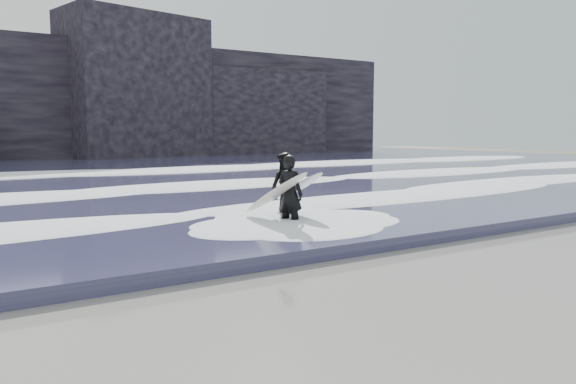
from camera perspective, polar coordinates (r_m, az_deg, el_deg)
name	(u,v)px	position (r m, az deg, el deg)	size (l,w,h in m)	color
ground	(448,299)	(9.20, 15.95, -10.43)	(120.00, 120.00, 0.00)	#78674D
sea	(63,172)	(35.49, -21.89, 1.89)	(90.00, 52.00, 0.30)	#333354
headland	(18,101)	(52.25, -25.72, 8.33)	(70.00, 9.00, 10.00)	black
foam_near	(205,207)	(16.36, -8.41, -1.52)	(60.00, 3.20, 0.20)	white
foam_mid	(131,186)	(22.87, -15.68, 0.59)	(60.00, 4.00, 0.24)	white
foam_far	(78,171)	(31.56, -20.53, 2.00)	(60.00, 4.80, 0.30)	white
surfer_left	(287,194)	(14.24, -0.09, -0.17)	(1.33, 2.18, 1.98)	black
surfer_right	(287,190)	(15.01, -0.10, 0.21)	(1.27, 1.95, 2.02)	black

